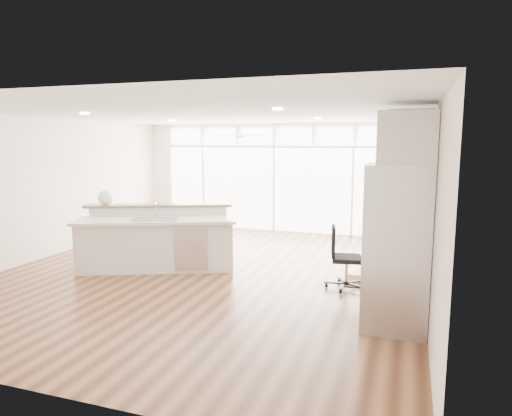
% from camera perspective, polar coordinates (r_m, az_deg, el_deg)
% --- Properties ---
extents(floor, '(7.00, 8.00, 0.02)m').
position_cam_1_polar(floor, '(8.05, -5.75, -8.08)').
color(floor, '#492816').
rests_on(floor, ground).
extents(ceiling, '(7.00, 8.00, 0.02)m').
position_cam_1_polar(ceiling, '(7.74, -6.05, 11.55)').
color(ceiling, white).
rests_on(ceiling, wall_back).
extents(wall_back, '(7.00, 0.04, 2.70)m').
position_cam_1_polar(wall_back, '(11.52, 2.41, 3.83)').
color(wall_back, white).
rests_on(wall_back, floor).
extents(wall_front, '(7.00, 0.04, 2.70)m').
position_cam_1_polar(wall_front, '(4.51, -27.55, -4.35)').
color(wall_front, white).
rests_on(wall_front, floor).
extents(wall_left, '(0.04, 8.00, 2.70)m').
position_cam_1_polar(wall_left, '(9.76, -24.95, 2.22)').
color(wall_left, white).
rests_on(wall_left, floor).
extents(wall_right, '(0.04, 8.00, 2.70)m').
position_cam_1_polar(wall_right, '(7.09, 20.80, 0.40)').
color(wall_right, white).
rests_on(wall_right, floor).
extents(glass_wall, '(5.80, 0.06, 2.08)m').
position_cam_1_polar(glass_wall, '(11.49, 2.31, 2.31)').
color(glass_wall, white).
rests_on(glass_wall, wall_back).
extents(transom_row, '(5.90, 0.06, 0.40)m').
position_cam_1_polar(transom_row, '(11.43, 2.35, 8.96)').
color(transom_row, white).
rests_on(transom_row, wall_back).
extents(desk_window, '(0.04, 0.85, 0.85)m').
position_cam_1_polar(desk_window, '(7.36, 20.49, 2.26)').
color(desk_window, white).
rests_on(desk_window, wall_right).
extents(ceiling_fan, '(1.16, 1.16, 0.32)m').
position_cam_1_polar(ceiling_fan, '(10.50, -2.08, 9.55)').
color(ceiling_fan, white).
rests_on(ceiling_fan, ceiling).
extents(recessed_lights, '(3.40, 3.00, 0.02)m').
position_cam_1_polar(recessed_lights, '(7.92, -5.43, 11.34)').
color(recessed_lights, silver).
rests_on(recessed_lights, ceiling).
extents(oven_cabinet, '(0.64, 1.20, 2.50)m').
position_cam_1_polar(oven_cabinet, '(8.88, 18.25, 1.39)').
color(oven_cabinet, silver).
rests_on(oven_cabinet, floor).
extents(desk_nook, '(0.72, 1.30, 0.76)m').
position_cam_1_polar(desk_nook, '(7.56, 17.52, -6.46)').
color(desk_nook, silver).
rests_on(desk_nook, floor).
extents(upper_cabinets, '(0.64, 1.30, 0.64)m').
position_cam_1_polar(upper_cabinets, '(7.32, 18.53, 8.60)').
color(upper_cabinets, silver).
rests_on(upper_cabinets, wall_right).
extents(refrigerator, '(0.76, 0.90, 2.00)m').
position_cam_1_polar(refrigerator, '(5.81, 17.22, -4.60)').
color(refrigerator, '#AFAFB4').
rests_on(refrigerator, floor).
extents(fridge_cabinet, '(0.64, 0.90, 0.60)m').
position_cam_1_polar(fridge_cabinet, '(5.67, 18.40, 8.28)').
color(fridge_cabinet, silver).
rests_on(fridge_cabinet, wall_right).
extents(framed_photos, '(0.06, 0.22, 0.80)m').
position_cam_1_polar(framed_photos, '(7.99, 20.31, 1.64)').
color(framed_photos, black).
rests_on(framed_photos, wall_right).
extents(kitchen_island, '(2.98, 2.06, 1.11)m').
position_cam_1_polar(kitchen_island, '(8.27, -12.33, -3.76)').
color(kitchen_island, silver).
rests_on(kitchen_island, floor).
extents(rug, '(0.94, 0.68, 0.01)m').
position_cam_1_polar(rug, '(7.66, 14.59, -9.05)').
color(rug, '#362211').
rests_on(rug, floor).
extents(office_chair, '(0.58, 0.55, 0.96)m').
position_cam_1_polar(office_chair, '(7.20, 11.27, -6.14)').
color(office_chair, black).
rests_on(office_chair, floor).
extents(fishbowl, '(0.36, 0.36, 0.27)m').
position_cam_1_polar(fishbowl, '(8.73, -18.30, 1.23)').
color(fishbowl, silver).
rests_on(fishbowl, kitchen_island).
extents(monitor, '(0.14, 0.43, 0.36)m').
position_cam_1_polar(monitor, '(7.44, 17.10, -2.28)').
color(monitor, black).
rests_on(monitor, desk_nook).
extents(keyboard, '(0.18, 0.37, 0.02)m').
position_cam_1_polar(keyboard, '(7.48, 15.74, -3.49)').
color(keyboard, silver).
rests_on(keyboard, desk_nook).
extents(potted_plant, '(0.26, 0.28, 0.21)m').
position_cam_1_polar(potted_plant, '(8.83, 18.66, 10.15)').
color(potted_plant, '#285223').
rests_on(potted_plant, oven_cabinet).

